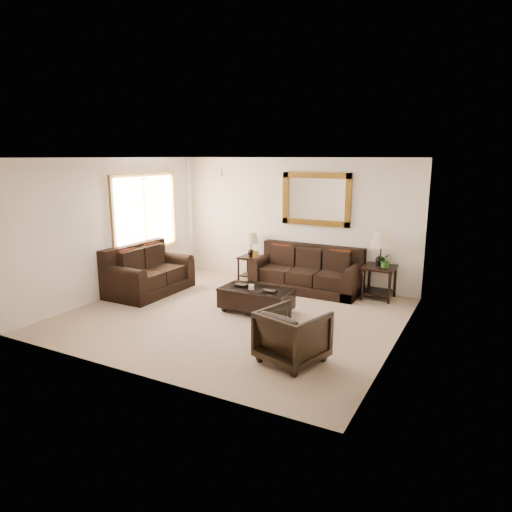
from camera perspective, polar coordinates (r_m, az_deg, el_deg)
The scene contains 11 objects.
room at distance 7.72m, azimuth -2.85°, elevation 2.10°, with size 5.51×5.01×2.71m.
window at distance 9.99m, azimuth -13.63°, elevation 5.27°, with size 0.07×1.96×1.66m.
mirror at distance 9.63m, azimuth 7.52°, elevation 7.05°, with size 1.50×0.06×1.10m.
air_vent at distance 10.71m, azimuth -4.90°, elevation 10.32°, with size 0.25×0.02×0.18m, color #999999.
sofa at distance 9.52m, azimuth 6.40°, elevation -2.28°, with size 2.22×0.96×0.91m.
loveseat at distance 9.55m, azimuth -13.46°, elevation -2.33°, with size 1.02×1.72×0.97m.
end_table_left at distance 10.15m, azimuth -0.61°, elevation 0.87°, with size 0.49×0.49×1.08m.
end_table_right at distance 9.08m, azimuth 15.30°, elevation 0.05°, with size 0.60×0.60×1.31m.
coffee_table at distance 8.14m, azimuth 0.03°, elevation -5.20°, with size 1.27×0.68×0.54m.
armchair at distance 6.20m, azimuth 4.59°, elevation -9.63°, with size 0.78×0.74×0.81m, color black.
potted_plant at distance 8.97m, azimuth 15.92°, elevation -0.71°, with size 0.27×0.30×0.23m, color #2A5B1F.
Camera 1 is at (3.89, -6.52, 2.72)m, focal length 32.00 mm.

